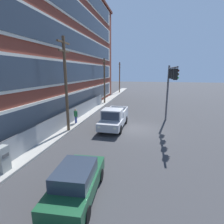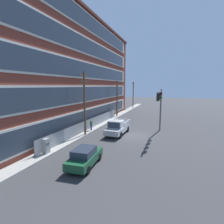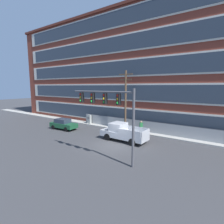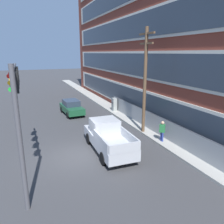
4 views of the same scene
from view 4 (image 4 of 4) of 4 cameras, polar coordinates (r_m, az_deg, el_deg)
ground_plane at (r=14.62m, az=-9.48°, el=-11.40°), size 160.00×160.00×0.00m
sidewalk_building_side at (r=17.21m, az=13.44°, el=-7.11°), size 80.00×1.69×0.16m
brick_mill_building at (r=22.00m, az=25.74°, el=20.11°), size 52.20×11.56×17.80m
chain_link_fence at (r=16.23m, az=16.36°, el=-5.84°), size 22.88×0.06×1.64m
traffic_signal_mast at (r=11.06m, az=-23.72°, el=4.05°), size 6.24×0.43×6.13m
pickup_truck_silver at (r=14.91m, az=-1.14°, el=-6.58°), size 5.66×2.19×2.04m
sedan_dark_green at (r=24.06m, az=-10.51°, el=1.26°), size 4.24×2.01×1.56m
utility_pole_near_corner at (r=17.45m, az=8.62°, el=8.76°), size 2.09×0.26×8.38m
electrical_cabinet at (r=24.56m, az=0.58°, el=1.81°), size 0.62×0.45×1.60m
pedestrian_near_cabinet at (r=16.50m, az=12.97°, el=-4.74°), size 0.45×0.46×1.69m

